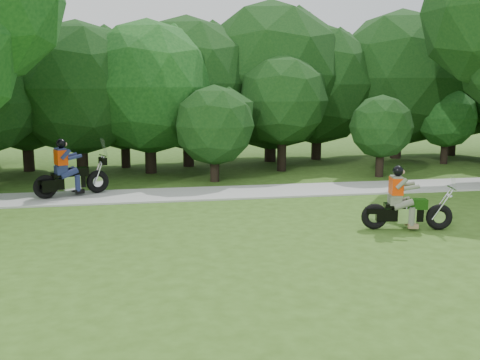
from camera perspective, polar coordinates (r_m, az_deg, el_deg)
name	(u,v)px	position (r m, az deg, el deg)	size (l,w,h in m)	color
ground	(349,267)	(11.32, 11.57, -9.13)	(100.00, 100.00, 0.00)	#355418
walkway	(263,191)	(18.72, 2.50, -1.22)	(60.00, 2.20, 0.06)	#ADADA7
tree_line	(249,86)	(25.01, 1.02, 9.97)	(40.86, 11.08, 7.70)	black
chopper_motorcycle	(403,206)	(14.39, 16.98, -2.69)	(2.33, 0.89, 1.68)	black
touring_motorcycle	(67,175)	(18.52, -17.97, 0.46)	(2.39, 1.49, 1.92)	black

